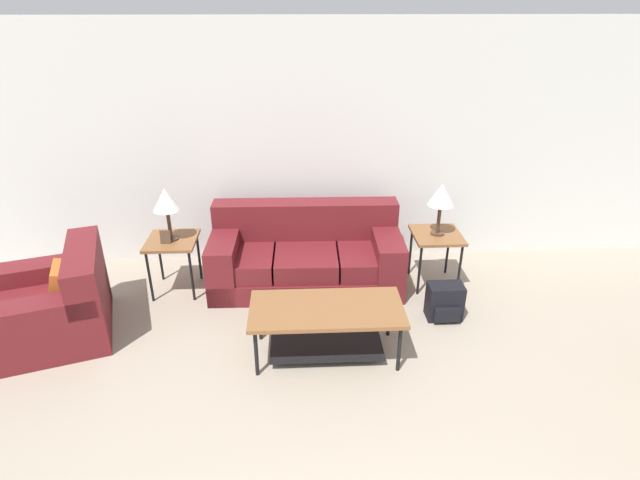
{
  "coord_description": "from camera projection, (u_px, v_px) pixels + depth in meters",
  "views": [
    {
      "loc": [
        -0.38,
        -0.61,
        2.74
      ],
      "look_at": [
        -0.18,
        3.38,
        0.8
      ],
      "focal_mm": 28.0,
      "sensor_mm": 36.0,
      "label": 1
    }
  ],
  "objects": [
    {
      "name": "picture_frame",
      "position": [
        165.0,
        237.0,
        4.87
      ],
      "size": [
        0.1,
        0.04,
        0.13
      ],
      "color": "#4C3828",
      "rests_on": "side_table_left"
    },
    {
      "name": "coffee_table",
      "position": [
        327.0,
        320.0,
        4.12
      ],
      "size": [
        1.26,
        0.59,
        0.47
      ],
      "color": "brown",
      "rests_on": "ground_plane"
    },
    {
      "name": "side_table_right",
      "position": [
        437.0,
        239.0,
        5.11
      ],
      "size": [
        0.49,
        0.51,
        0.58
      ],
      "color": "brown",
      "rests_on": "ground_plane"
    },
    {
      "name": "table_lamp_right",
      "position": [
        441.0,
        196.0,
        4.9
      ],
      "size": [
        0.26,
        0.26,
        0.54
      ],
      "color": "#472D1E",
      "rests_on": "side_table_right"
    },
    {
      "name": "couch",
      "position": [
        306.0,
        257.0,
        5.22
      ],
      "size": [
        1.96,
        0.9,
        0.82
      ],
      "color": "maroon",
      "rests_on": "ground_plane"
    },
    {
      "name": "wall_back",
      "position": [
        331.0,
        146.0,
        5.39
      ],
      "size": [
        9.14,
        0.06,
        2.6
      ],
      "color": "silver",
      "rests_on": "ground_plane"
    },
    {
      "name": "armchair",
      "position": [
        54.0,
        307.0,
        4.4
      ],
      "size": [
        1.22,
        1.24,
        0.8
      ],
      "color": "maroon",
      "rests_on": "ground_plane"
    },
    {
      "name": "side_table_left",
      "position": [
        172.0,
        245.0,
        4.99
      ],
      "size": [
        0.49,
        0.51,
        0.58
      ],
      "color": "brown",
      "rests_on": "ground_plane"
    },
    {
      "name": "backpack",
      "position": [
        445.0,
        302.0,
        4.68
      ],
      "size": [
        0.33,
        0.28,
        0.35
      ],
      "color": "black",
      "rests_on": "ground_plane"
    },
    {
      "name": "table_lamp_left",
      "position": [
        166.0,
        201.0,
        4.78
      ],
      "size": [
        0.26,
        0.26,
        0.54
      ],
      "color": "#472D1E",
      "rests_on": "side_table_left"
    }
  ]
}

